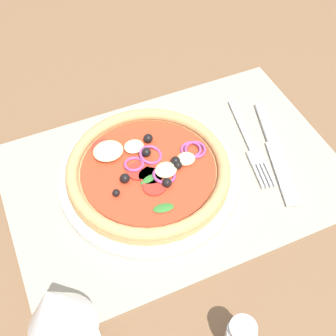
% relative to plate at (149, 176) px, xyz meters
% --- Properties ---
extents(ground_plane, '(1.90, 1.40, 0.02)m').
position_rel_plate_xyz_m(ground_plane, '(-0.04, 0.01, -0.02)').
color(ground_plane, brown).
extents(placemat, '(0.48, 0.32, 0.00)m').
position_rel_plate_xyz_m(placemat, '(-0.04, 0.01, -0.01)').
color(placemat, gray).
rests_on(placemat, ground_plane).
extents(plate, '(0.26, 0.26, 0.01)m').
position_rel_plate_xyz_m(plate, '(0.00, 0.00, 0.00)').
color(plate, silver).
rests_on(plate, placemat).
extents(pizza, '(0.23, 0.23, 0.03)m').
position_rel_plate_xyz_m(pizza, '(-0.00, -0.00, 0.02)').
color(pizza, tan).
rests_on(pizza, plate).
extents(fork, '(0.05, 0.18, 0.00)m').
position_rel_plate_xyz_m(fork, '(-0.17, 0.01, -0.00)').
color(fork, silver).
rests_on(fork, placemat).
extents(knife, '(0.07, 0.20, 0.01)m').
position_rel_plate_xyz_m(knife, '(-0.19, 0.03, -0.00)').
color(knife, silver).
rests_on(knife, placemat).
extents(wine_glass, '(0.07, 0.07, 0.15)m').
position_rel_plate_xyz_m(wine_glass, '(0.17, 0.18, 0.09)').
color(wine_glass, silver).
rests_on(wine_glass, ground_plane).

